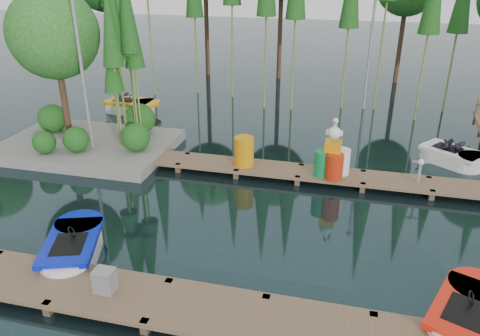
% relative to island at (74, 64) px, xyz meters
% --- Properties ---
extents(ground_plane, '(90.00, 90.00, 0.00)m').
position_rel_island_xyz_m(ground_plane, '(6.30, -3.29, -3.18)').
color(ground_plane, '#1A2E32').
extents(near_dock, '(18.00, 1.50, 0.50)m').
position_rel_island_xyz_m(near_dock, '(6.30, -7.79, -2.95)').
color(near_dock, brown).
rests_on(near_dock, ground).
extents(far_dock, '(15.00, 1.20, 0.50)m').
position_rel_island_xyz_m(far_dock, '(7.30, -0.79, -2.95)').
color(far_dock, brown).
rests_on(far_dock, ground).
extents(island, '(6.20, 4.20, 6.75)m').
position_rel_island_xyz_m(island, '(0.00, 0.00, 0.00)').
color(island, gray).
rests_on(island, ground).
extents(lamp_island, '(0.30, 0.30, 7.25)m').
position_rel_island_xyz_m(lamp_island, '(0.80, -0.79, 1.08)').
color(lamp_island, gray).
rests_on(lamp_island, ground).
extents(lamp_rear, '(0.30, 0.30, 7.25)m').
position_rel_island_xyz_m(lamp_rear, '(10.30, 7.71, 1.08)').
color(lamp_rear, gray).
rests_on(lamp_rear, ground).
extents(boat_blue, '(1.99, 2.88, 0.89)m').
position_rel_island_xyz_m(boat_blue, '(3.57, -6.53, -2.93)').
color(boat_blue, white).
rests_on(boat_blue, ground).
extents(boat_red, '(2.06, 2.82, 0.86)m').
position_rel_island_xyz_m(boat_red, '(12.36, -6.73, -2.93)').
color(boat_red, white).
rests_on(boat_red, ground).
extents(boat_yellow_far, '(2.77, 1.34, 1.36)m').
position_rel_island_xyz_m(boat_yellow_far, '(-0.29, 4.48, -2.90)').
color(boat_yellow_far, white).
rests_on(boat_yellow_far, ground).
extents(boat_white_far, '(2.70, 2.42, 1.19)m').
position_rel_island_xyz_m(boat_white_far, '(13.39, 1.74, -2.92)').
color(boat_white_far, white).
rests_on(boat_white_far, ground).
extents(utility_cabinet, '(0.42, 0.36, 0.51)m').
position_rel_island_xyz_m(utility_cabinet, '(5.14, -7.79, -2.63)').
color(utility_cabinet, gray).
rests_on(utility_cabinet, near_dock).
extents(yellow_barrel, '(0.65, 0.65, 0.98)m').
position_rel_island_xyz_m(yellow_barrel, '(6.44, -0.79, -2.39)').
color(yellow_barrel, orange).
rests_on(yellow_barrel, far_dock).
extents(drum_cluster, '(1.11, 1.02, 1.91)m').
position_rel_island_xyz_m(drum_cluster, '(9.35, -0.94, -2.32)').
color(drum_cluster, '#0E7F3B').
rests_on(drum_cluster, far_dock).
extents(seagull_post, '(0.49, 0.27, 0.79)m').
position_rel_island_xyz_m(seagull_post, '(11.98, -0.79, -2.35)').
color(seagull_post, gray).
rests_on(seagull_post, far_dock).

